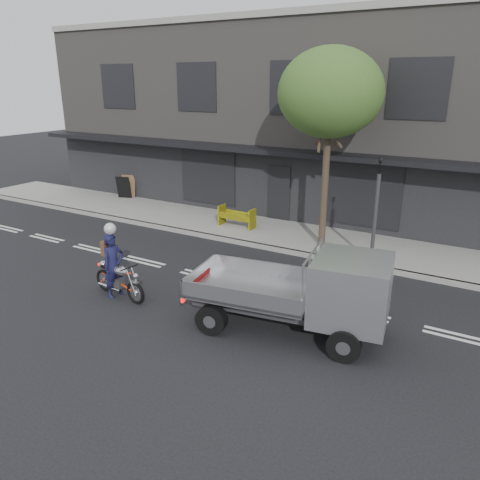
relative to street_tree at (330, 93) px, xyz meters
name	(u,v)px	position (x,y,z in m)	size (l,w,h in m)	color
ground	(204,276)	(-2.20, -4.20, -5.28)	(80.00, 80.00, 0.00)	black
sidewalk	(272,233)	(-2.20, 0.50, -5.20)	(32.00, 3.20, 0.15)	gray
kerb	(252,244)	(-2.20, -1.10, -5.20)	(32.00, 0.20, 0.15)	gray
building_main	(335,117)	(-2.20, 7.10, -1.28)	(26.00, 10.00, 8.00)	slate
street_tree	(330,93)	(0.00, 0.00, 0.00)	(3.40, 3.40, 6.74)	#382B21
traffic_light_pole	(375,217)	(2.00, -0.85, -3.63)	(0.12, 0.12, 3.50)	#2D2D30
motorcycle	(119,279)	(-3.40, -6.55, -4.75)	(1.99, 0.58, 1.03)	black
rider	(114,265)	(-3.55, -6.55, -4.38)	(0.66, 0.43, 1.80)	#15163C
flatbed_ute	(332,290)	(2.36, -5.75, -4.07)	(4.79, 2.49, 2.12)	black
construction_barrier	(234,218)	(-3.67, 0.08, -4.71)	(1.49, 0.60, 0.84)	yellow
sandwich_board	(124,187)	(-10.89, 1.60, -4.58)	(0.69, 0.46, 1.09)	black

